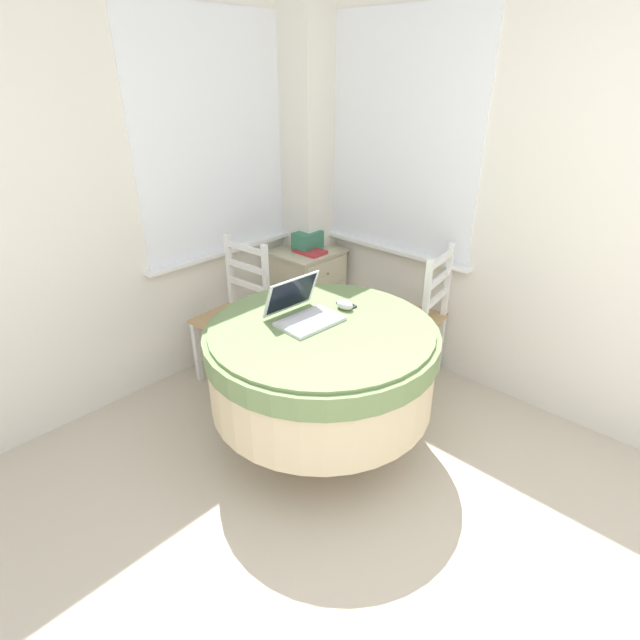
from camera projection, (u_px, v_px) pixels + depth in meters
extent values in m
cube|color=white|center=(213.00, 138.00, 3.06)|extent=(1.10, 0.01, 1.42)
cube|color=white|center=(226.00, 251.00, 3.37)|extent=(1.18, 0.07, 0.02)
cube|color=white|center=(402.00, 137.00, 3.10)|extent=(0.01, 1.10, 1.42)
cube|color=white|center=(392.00, 249.00, 3.40)|extent=(0.07, 1.18, 0.02)
cube|color=white|center=(308.00, 163.00, 3.53)|extent=(0.28, 0.28, 2.55)
cylinder|color=#4C3D2D|center=(321.00, 441.00, 2.78)|extent=(0.36, 0.36, 0.03)
cylinder|color=#4C3D2D|center=(321.00, 388.00, 2.62)|extent=(0.11, 0.11, 0.69)
cylinder|color=beige|center=(321.00, 365.00, 2.55)|extent=(1.14, 1.14, 0.41)
cylinder|color=#6B8451|center=(321.00, 340.00, 2.49)|extent=(1.17, 1.17, 0.11)
cylinder|color=#6B8451|center=(321.00, 328.00, 2.46)|extent=(1.11, 1.11, 0.02)
cube|color=silver|center=(310.00, 321.00, 2.48)|extent=(0.33, 0.23, 0.02)
cube|color=silver|center=(308.00, 319.00, 2.49)|extent=(0.29, 0.14, 0.00)
cube|color=silver|center=(291.00, 294.00, 2.53)|extent=(0.32, 0.10, 0.19)
cube|color=black|center=(292.00, 294.00, 2.52)|extent=(0.29, 0.09, 0.17)
ellipsoid|color=silver|center=(345.00, 305.00, 2.62)|extent=(0.06, 0.10, 0.05)
cube|color=#2D2D33|center=(346.00, 305.00, 2.67)|extent=(0.07, 0.12, 0.01)
cube|color=black|center=(346.00, 304.00, 2.67)|extent=(0.06, 0.08, 0.00)
cube|color=tan|center=(231.00, 319.00, 3.19)|extent=(0.42, 0.41, 0.02)
cube|color=white|center=(197.00, 352.00, 3.26)|extent=(0.04, 0.04, 0.43)
cube|color=white|center=(232.00, 369.00, 3.08)|extent=(0.04, 0.04, 0.43)
cube|color=white|center=(235.00, 333.00, 3.50)|extent=(0.04, 0.04, 0.43)
cube|color=white|center=(269.00, 348.00, 3.31)|extent=(0.04, 0.04, 0.43)
cube|color=white|center=(230.00, 270.00, 3.28)|extent=(0.03, 0.03, 0.48)
cube|color=white|center=(266.00, 282.00, 3.10)|extent=(0.03, 0.03, 0.48)
cube|color=white|center=(245.00, 248.00, 3.11)|extent=(0.05, 0.33, 0.04)
cube|color=white|center=(247.00, 267.00, 3.17)|extent=(0.05, 0.33, 0.04)
cube|color=white|center=(248.00, 285.00, 3.22)|extent=(0.05, 0.33, 0.04)
cube|color=tan|center=(409.00, 319.00, 3.20)|extent=(0.44, 0.44, 0.02)
cube|color=white|center=(394.00, 332.00, 3.51)|extent=(0.04, 0.04, 0.43)
cube|color=white|center=(372.00, 352.00, 3.26)|extent=(0.04, 0.04, 0.43)
cube|color=white|center=(440.00, 345.00, 3.34)|extent=(0.04, 0.04, 0.43)
cube|color=white|center=(419.00, 367.00, 3.09)|extent=(0.04, 0.04, 0.43)
cube|color=white|center=(448.00, 280.00, 3.12)|extent=(0.04, 0.04, 0.48)
cube|color=white|center=(427.00, 298.00, 2.88)|extent=(0.04, 0.04, 0.48)
cube|color=white|center=(441.00, 260.00, 2.92)|extent=(0.33, 0.07, 0.04)
cube|color=white|center=(439.00, 280.00, 2.98)|extent=(0.33, 0.07, 0.04)
cube|color=white|center=(436.00, 299.00, 3.03)|extent=(0.33, 0.07, 0.04)
cube|color=beige|center=(307.00, 294.00, 3.81)|extent=(0.45, 0.40, 0.67)
cube|color=beige|center=(307.00, 251.00, 3.65)|extent=(0.48, 0.43, 0.02)
cube|color=beige|center=(327.00, 273.00, 3.58)|extent=(0.40, 0.01, 0.19)
sphere|color=olive|center=(328.00, 274.00, 3.58)|extent=(0.02, 0.02, 0.02)
cube|color=beige|center=(327.00, 301.00, 3.68)|extent=(0.40, 0.01, 0.19)
sphere|color=olive|center=(328.00, 302.00, 3.68)|extent=(0.02, 0.02, 0.02)
cube|color=beige|center=(327.00, 328.00, 3.78)|extent=(0.40, 0.01, 0.19)
sphere|color=olive|center=(327.00, 328.00, 3.78)|extent=(0.02, 0.02, 0.02)
cube|color=#387A5B|center=(308.00, 241.00, 3.62)|extent=(0.21, 0.13, 0.13)
cube|color=#BC3338|center=(310.00, 251.00, 3.58)|extent=(0.15, 0.21, 0.02)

